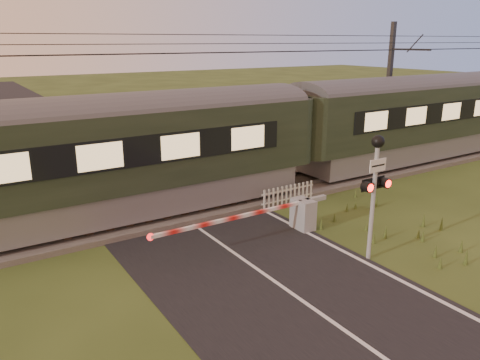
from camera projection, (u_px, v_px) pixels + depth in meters
ground at (281, 286)px, 11.71m from camera, size 160.00×160.00×0.00m
road at (287, 290)px, 11.52m from camera, size 6.00×140.00×0.03m
track_bed at (172, 208)px, 16.94m from camera, size 140.00×3.40×0.39m
overhead_wires at (165, 46)px, 15.32m from camera, size 120.00×0.62×0.62m
train at (293, 133)px, 19.14m from camera, size 42.61×2.94×3.97m
boom_gate at (296, 214)px, 14.99m from camera, size 6.24×0.78×1.03m
crossing_signal at (375, 176)px, 12.51m from camera, size 0.90×0.36×3.54m
picket_fence at (288, 196)px, 17.28m from camera, size 2.37×0.07×0.81m
catenary_mast at (390, 87)px, 24.79m from camera, size 0.21×2.46×6.84m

